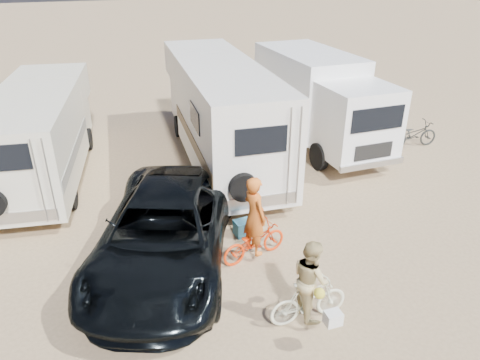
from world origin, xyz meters
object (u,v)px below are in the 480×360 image
object	(u,v)px
box_truck	(320,102)
crate	(284,174)
rider_woman	(310,286)
bike_woman	(309,300)
rv_left	(41,136)
cooler	(244,228)
rider_man	(254,223)
rv_main	(220,114)
dark_suv	(165,232)
bike_parked	(414,134)
bike_man	(254,242)

from	to	relation	value
box_truck	crate	xyz separation A→B (m)	(-2.32, -2.33, -1.40)
box_truck	rider_woman	bearing A→B (deg)	-119.71
bike_woman	crate	distance (m)	6.04
rv_left	cooler	xyz separation A→B (m)	(4.73, -5.00, -1.18)
rider_man	cooler	distance (m)	1.23
rider_woman	cooler	bearing A→B (deg)	3.08
rv_main	dark_suv	size ratio (longest dim) A/B	1.47
cooler	dark_suv	bearing A→B (deg)	-171.77
dark_suv	rv_main	bearing A→B (deg)	82.24
rider_man	crate	bearing A→B (deg)	-47.36
dark_suv	rider_man	bearing A→B (deg)	7.76
bike_parked	bike_woman	bearing A→B (deg)	136.07
rider_man	cooler	bearing A→B (deg)	-20.25
dark_suv	box_truck	bearing A→B (deg)	60.36
dark_suv	cooler	distance (m)	2.19
rv_main	dark_suv	xyz separation A→B (m)	(-2.78, -5.08, -0.81)
box_truck	bike_man	distance (m)	7.54
rider_man	rider_woman	size ratio (longest dim) A/B	1.17
bike_man	crate	distance (m)	4.20
rv_main	rider_woman	distance (m)	7.78
rider_man	rider_woman	xyz separation A→B (m)	(0.28, -2.19, -0.14)
box_truck	bike_man	world-z (taller)	box_truck
rv_main	bike_woman	world-z (taller)	rv_main
box_truck	dark_suv	xyz separation A→B (m)	(-6.55, -5.39, -0.77)
box_truck	bike_parked	bearing A→B (deg)	-25.44
bike_man	cooler	bearing A→B (deg)	-20.25
rv_left	crate	distance (m)	7.45
box_truck	rider_woman	xyz separation A→B (m)	(-4.34, -8.02, -0.78)
box_truck	bike_woman	size ratio (longest dim) A/B	4.29
cooler	crate	distance (m)	3.35
box_truck	cooler	distance (m)	6.78
rider_woman	crate	bearing A→B (deg)	-19.65
bike_woman	crate	world-z (taller)	bike_woman
bike_man	rider_man	xyz separation A→B (m)	(0.00, 0.00, 0.51)
rv_main	box_truck	xyz separation A→B (m)	(3.77, 0.31, -0.04)
cooler	rv_main	bearing A→B (deg)	74.53
rv_left	cooler	distance (m)	6.98
dark_suv	rider_man	world-z (taller)	rider_man
rv_left	rider_woman	distance (m)	9.53
bike_woman	cooler	world-z (taller)	bike_woman
rider_man	rider_woman	bearing A→B (deg)	173.23
rv_left	bike_man	xyz separation A→B (m)	(4.63, -5.97, -0.94)
bike_man	rider_man	distance (m)	0.51
bike_woman	crate	size ratio (longest dim) A/B	3.50
rv_main	rider_woman	size ratio (longest dim) A/B	5.38
rv_main	bike_man	size ratio (longest dim) A/B	5.27
bike_man	rider_woman	world-z (taller)	rider_woman
rider_woman	cooler	xyz separation A→B (m)	(-0.17, 3.16, -0.60)
dark_suv	bike_parked	size ratio (longest dim) A/B	3.24
rv_left	bike_parked	world-z (taller)	rv_left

